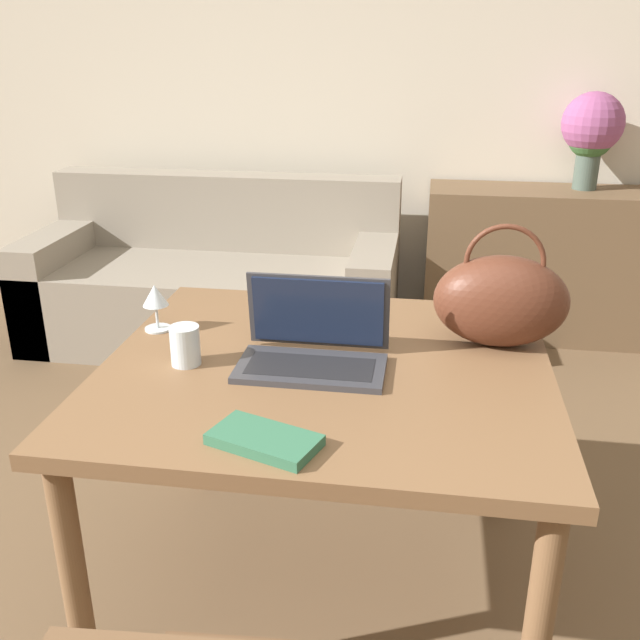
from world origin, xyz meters
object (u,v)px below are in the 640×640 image
Objects in this scene: couch at (217,285)px; flower_vase at (592,130)px; drinking_glass at (185,345)px; handbag at (501,300)px; wine_glass at (155,299)px; laptop at (314,341)px.

couch is 3.94× the size of flower_vase.
drinking_glass is 0.83m from handbag.
drinking_glass is at bearing -162.59° from handbag.
couch is 1.75m from wine_glass.
flower_vase is at bearing 63.90° from laptop.
drinking_glass is 2.58m from flower_vase.
laptop is at bearing 10.70° from drinking_glass.
handbag is (0.79, 0.25, 0.08)m from drinking_glass.
flower_vase reaches higher than couch.
laptop is 0.50m from wine_glass.
couch is 13.93× the size of wine_glass.
couch is 5.26× the size of handbag.
drinking_glass is 0.29× the size of handbag.
flower_vase reaches higher than drinking_glass.
wine_glass is at bearing -78.34° from couch.
laptop is (0.81, -1.78, 0.50)m from couch.
wine_glass is (-0.15, 0.21, 0.04)m from drinking_glass.
flower_vase is at bearing 58.06° from drinking_glass.
laptop is at bearing -116.10° from flower_vase.
laptop is 1.04× the size of handbag.
wine_glass is at bearing -127.47° from flower_vase.
drinking_glass is 0.76× the size of wine_glass.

